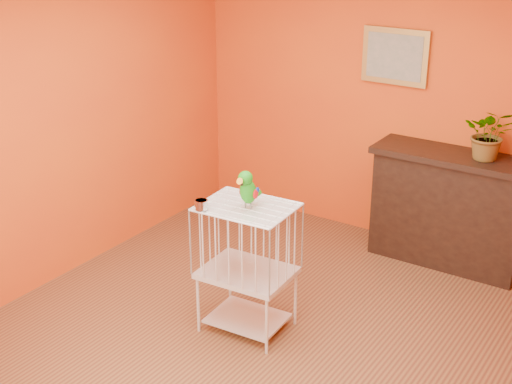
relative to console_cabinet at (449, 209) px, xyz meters
The scene contains 8 objects.
ground 2.19m from the console_cabinet, 109.04° to the right, with size 4.50×4.50×0.00m, color brown.
room_shell 2.38m from the console_cabinet, 109.04° to the right, with size 4.50×4.50×4.50m.
console_cabinet is the anchor object (origin of this frame).
potted_plant 0.74m from the console_cabinet, ahead, with size 0.40×0.44×0.35m, color #26722D.
framed_picture 1.43m from the console_cabinet, 163.27° to the left, with size 0.62×0.04×0.50m.
birdcage 2.07m from the console_cabinet, 114.91° to the right, with size 0.68×0.54×1.01m.
feed_cup 2.44m from the console_cabinet, 117.75° to the right, with size 0.10×0.10×0.07m, color silver.
parrot 2.18m from the console_cabinet, 114.00° to the right, with size 0.14×0.26×0.29m.
Camera 1 is at (2.45, -3.73, 3.02)m, focal length 50.00 mm.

